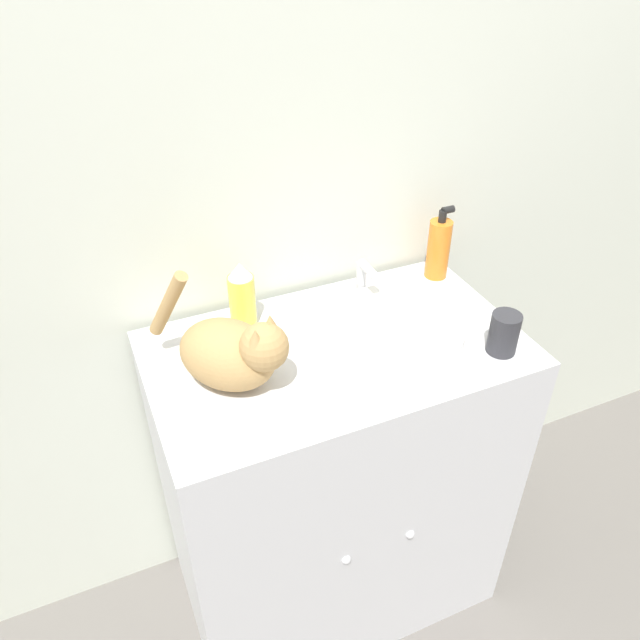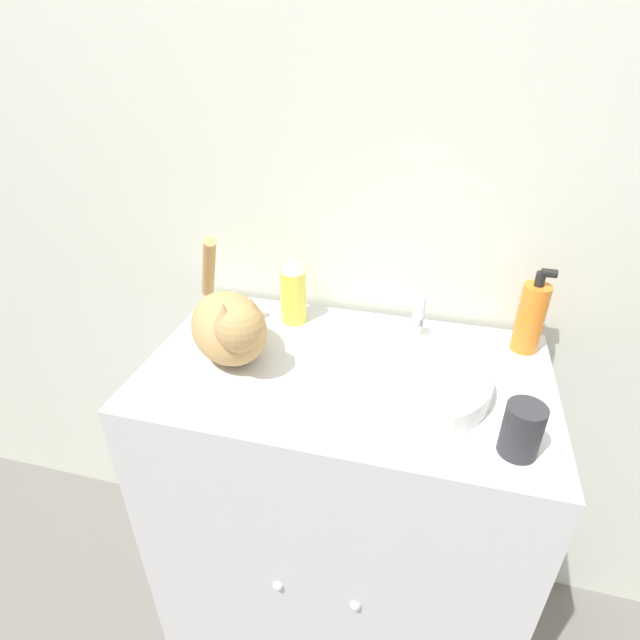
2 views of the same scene
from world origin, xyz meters
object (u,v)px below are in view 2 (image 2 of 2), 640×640
at_px(spray_bottle, 293,291).
at_px(cup, 522,430).
at_px(cat, 230,326).
at_px(soap_bottle, 531,317).

xyz_separation_m(spray_bottle, cup, (0.49, -0.32, -0.03)).
xyz_separation_m(cat, cup, (0.57, -0.13, -0.03)).
height_order(cat, cup, cat).
distance_m(soap_bottle, spray_bottle, 0.53).
distance_m(cat, spray_bottle, 0.20).
height_order(soap_bottle, spray_bottle, soap_bottle).
bearing_deg(cat, soap_bottle, 68.23).
bearing_deg(cup, soap_bottle, 83.32).
distance_m(spray_bottle, cup, 0.59).
height_order(spray_bottle, cup, spray_bottle).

